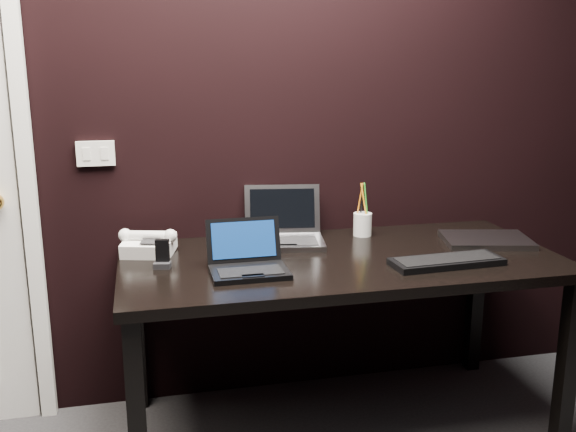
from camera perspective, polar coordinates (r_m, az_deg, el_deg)
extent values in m
plane|color=black|center=(2.73, -3.73, 9.75)|extent=(4.00, 0.00, 4.00)
cube|color=white|center=(2.74, -22.15, 2.97)|extent=(0.06, 0.05, 2.11)
cube|color=silver|center=(2.71, -16.73, 5.34)|extent=(0.15, 0.02, 0.10)
cube|color=silver|center=(2.70, -17.48, 5.27)|extent=(0.03, 0.01, 0.05)
cube|color=silver|center=(2.70, -16.00, 5.36)|extent=(0.03, 0.01, 0.05)
cube|color=black|center=(2.53, 4.70, -4.01)|extent=(1.70, 0.80, 0.04)
cube|color=black|center=(2.25, -13.29, -17.04)|extent=(0.06, 0.06, 0.70)
cube|color=black|center=(2.73, 23.56, -12.17)|extent=(0.06, 0.06, 0.70)
cube|color=black|center=(2.88, -13.29, -9.97)|extent=(0.06, 0.06, 0.70)
cube|color=black|center=(3.26, 16.30, -7.28)|extent=(0.06, 0.06, 0.70)
cube|color=black|center=(2.30, -3.44, -5.01)|extent=(0.28, 0.19, 0.02)
cube|color=black|center=(2.28, -3.35, -4.93)|extent=(0.23, 0.11, 0.00)
cube|color=black|center=(2.23, -3.12, -5.33)|extent=(0.08, 0.03, 0.00)
cube|color=black|center=(2.39, -3.98, -2.11)|extent=(0.28, 0.06, 0.16)
cube|color=#0B2352|center=(2.38, -3.96, -2.11)|extent=(0.24, 0.05, 0.13)
cube|color=#939398|center=(2.66, -0.31, -2.37)|extent=(0.36, 0.28, 0.02)
cube|color=black|center=(2.63, -0.27, -2.27)|extent=(0.28, 0.17, 0.00)
cube|color=#A5A5AB|center=(2.57, -0.18, -2.64)|extent=(0.10, 0.05, 0.00)
cube|color=gray|center=(2.77, -0.51, 0.67)|extent=(0.33, 0.11, 0.20)
cube|color=black|center=(2.76, -0.50, 0.67)|extent=(0.28, 0.09, 0.16)
cube|color=black|center=(2.48, 13.92, -3.96)|extent=(0.43, 0.17, 0.02)
cube|color=black|center=(2.47, 13.94, -3.66)|extent=(0.39, 0.14, 0.00)
cube|color=#939499|center=(2.82, 17.19, -2.04)|extent=(0.40, 0.33, 0.02)
cube|color=white|center=(2.59, -12.25, -2.65)|extent=(0.23, 0.22, 0.08)
cylinder|color=silver|center=(2.57, -12.36, -1.70)|extent=(0.18, 0.08, 0.04)
sphere|color=white|center=(2.59, -14.28, -1.66)|extent=(0.07, 0.07, 0.05)
sphere|color=silver|center=(2.55, -10.41, -1.74)|extent=(0.07, 0.07, 0.05)
cube|color=black|center=(2.53, -12.10, -2.23)|extent=(0.09, 0.07, 0.01)
cube|color=black|center=(2.42, -11.09, -3.26)|extent=(0.05, 0.03, 0.11)
cube|color=black|center=(2.41, -11.11, -4.32)|extent=(0.07, 0.06, 0.02)
cylinder|color=silver|center=(2.81, 6.64, -0.74)|extent=(0.11, 0.11, 0.10)
cylinder|color=#C66512|center=(2.78, 6.41, 1.44)|extent=(0.03, 0.02, 0.15)
cylinder|color=green|center=(2.79, 6.93, 1.45)|extent=(0.02, 0.02, 0.15)
cylinder|color=black|center=(2.80, 6.59, 1.49)|extent=(0.02, 0.01, 0.15)
cylinder|color=orange|center=(2.78, 6.75, 1.39)|extent=(0.03, 0.03, 0.15)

